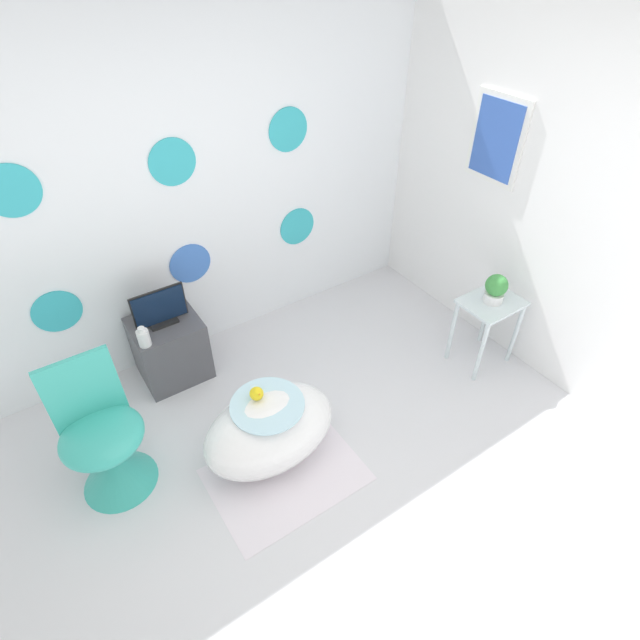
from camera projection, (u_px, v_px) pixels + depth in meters
name	position (u px, v px, depth m)	size (l,w,h in m)	color
ground_plane	(358.00, 548.00, 2.79)	(12.00, 12.00, 0.00)	silver
wall_back_dotted	(174.00, 192.00, 3.35)	(5.00, 0.05, 2.60)	white
wall_right	(503.00, 178.00, 3.52)	(0.06, 3.14, 2.60)	white
rug	(286.00, 474.00, 3.16)	(0.93, 0.69, 0.01)	silver
bathtub	(270.00, 430.00, 3.11)	(0.86, 0.55, 0.51)	white
rubber_duck	(257.00, 393.00, 2.94)	(0.08, 0.09, 0.10)	yellow
chair	(109.00, 452.00, 2.95)	(0.47, 0.47, 0.89)	#38B2A3
tv_cabinet	(170.00, 348.00, 3.70)	(0.48, 0.44, 0.50)	#4C4C51
tv	(160.00, 309.00, 3.47)	(0.38, 0.12, 0.28)	black
vase	(144.00, 337.00, 3.32)	(0.08, 0.08, 0.15)	white
side_table	(489.00, 315.00, 3.69)	(0.43, 0.34, 0.57)	silver
potted_plant_left	(496.00, 288.00, 3.54)	(0.16, 0.16, 0.22)	white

